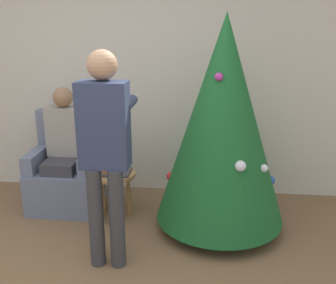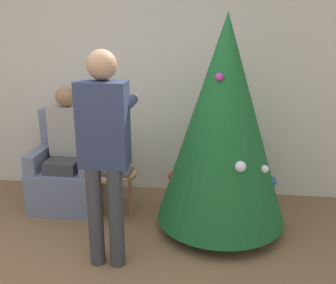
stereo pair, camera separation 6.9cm
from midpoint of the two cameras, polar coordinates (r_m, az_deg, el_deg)
name	(u,v)px [view 1 (the left image)]	position (r m, az deg, el deg)	size (l,w,h in m)	color
wall_back	(122,71)	(4.35, -7.16, 10.15)	(8.00, 0.06, 2.70)	beige
christmas_tree	(223,122)	(3.48, 7.37, 2.94)	(1.17, 1.17, 1.96)	brown
armchair	(67,174)	(4.25, -14.85, -4.50)	(0.68, 0.62, 0.99)	slate
person_seated	(64,144)	(4.12, -15.34, -0.28)	(0.36, 0.46, 1.25)	#38383D
person_standing	(105,143)	(2.97, -9.84, -0.21)	(0.39, 0.57, 1.69)	#38383D
side_stool	(113,179)	(3.89, -8.45, -5.39)	(0.44, 0.44, 0.47)	#A37547
laptop	(113,172)	(3.86, -8.50, -4.31)	(0.34, 0.25, 0.02)	#38383D
book	(113,170)	(3.85, -8.52, -4.00)	(0.17, 0.14, 0.02)	orange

